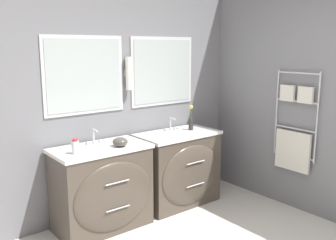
{
  "coord_description": "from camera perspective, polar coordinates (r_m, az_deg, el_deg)",
  "views": [
    {
      "loc": [
        -1.94,
        -1.48,
        1.85
      ],
      "look_at": [
        0.38,
        1.46,
        1.12
      ],
      "focal_mm": 40.0,
      "sensor_mm": 36.0,
      "label": 1
    }
  ],
  "objects": [
    {
      "name": "faucet_right",
      "position": [
        4.45,
        0.42,
        -0.69
      ],
      "size": [
        0.17,
        0.1,
        0.16
      ],
      "color": "silver",
      "rests_on": "vanity_right"
    },
    {
      "name": "vanity_right",
      "position": [
        4.46,
        1.75,
        -7.38
      ],
      "size": [
        0.97,
        0.59,
        0.87
      ],
      "color": "#4C4238",
      "rests_on": "ground_plane"
    },
    {
      "name": "faucet_left",
      "position": [
        3.91,
        -11.22,
        -2.56
      ],
      "size": [
        0.17,
        0.1,
        0.16
      ],
      "color": "silver",
      "rests_on": "vanity_left"
    },
    {
      "name": "amenity_bowl",
      "position": [
        3.79,
        -7.3,
        -3.33
      ],
      "size": [
        0.15,
        0.15,
        0.09
      ],
      "color": "#4C4742",
      "rests_on": "vanity_left"
    },
    {
      "name": "flower_vase",
      "position": [
        4.49,
        3.52,
        -0.03
      ],
      "size": [
        0.06,
        0.06,
        0.3
      ],
      "color": "#332D2D",
      "rests_on": "vanity_right"
    },
    {
      "name": "wall_right",
      "position": [
        4.49,
        18.64,
        3.37
      ],
      "size": [
        0.13,
        4.12,
        2.6
      ],
      "color": "slate",
      "rests_on": "ground_plane"
    },
    {
      "name": "wall_back",
      "position": [
        4.12,
        -9.73,
        3.39
      ],
      "size": [
        5.13,
        0.15,
        2.6
      ],
      "color": "slate",
      "rests_on": "ground_plane"
    },
    {
      "name": "vanity_left",
      "position": [
        3.92,
        -9.82,
        -10.19
      ],
      "size": [
        0.97,
        0.59,
        0.87
      ],
      "color": "#4C4238",
      "rests_on": "ground_plane"
    },
    {
      "name": "toiletry_bottle",
      "position": [
        3.6,
        -13.95,
        -4.02
      ],
      "size": [
        0.07,
        0.07,
        0.15
      ],
      "color": "silver",
      "rests_on": "vanity_left"
    }
  ]
}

